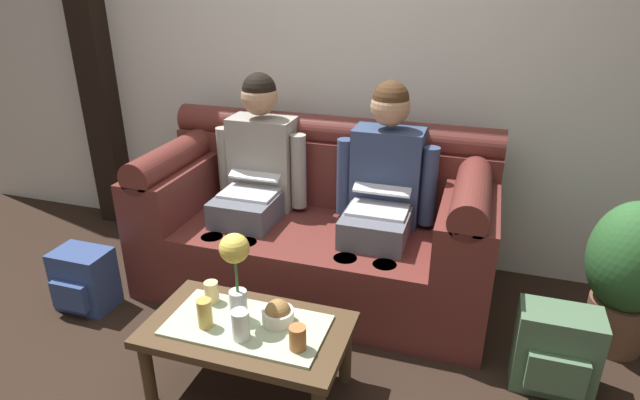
% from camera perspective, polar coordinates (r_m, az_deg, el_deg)
% --- Properties ---
extents(back_wall_patterned, '(6.00, 0.12, 2.90)m').
position_cam_1_polar(back_wall_patterned, '(3.26, 2.75, 18.54)').
color(back_wall_patterned, silver).
rests_on(back_wall_patterned, ground_plane).
extents(timber_pillar, '(0.20, 0.20, 2.90)m').
position_cam_1_polar(timber_pillar, '(3.98, -23.82, 17.61)').
color(timber_pillar, black).
rests_on(timber_pillar, ground_plane).
extents(couch, '(1.96, 0.88, 0.96)m').
position_cam_1_polar(couch, '(3.06, -0.28, -2.79)').
color(couch, maroon).
rests_on(couch, ground_plane).
extents(person_left, '(0.56, 0.67, 1.22)m').
position_cam_1_polar(person_left, '(3.07, -6.94, 2.89)').
color(person_left, '#595B66').
rests_on(person_left, ground_plane).
extents(person_right, '(0.56, 0.67, 1.22)m').
position_cam_1_polar(person_right, '(2.86, 6.82, 1.26)').
color(person_right, '#595B66').
rests_on(person_right, ground_plane).
extents(coffee_table, '(0.87, 0.49, 0.37)m').
position_cam_1_polar(coffee_table, '(2.34, -7.87, -14.33)').
color(coffee_table, '#47331E').
rests_on(coffee_table, ground_plane).
extents(flower_vase, '(0.12, 0.12, 0.41)m').
position_cam_1_polar(flower_vase, '(2.19, -9.13, -7.05)').
color(flower_vase, silver).
rests_on(flower_vase, coffee_table).
extents(snack_bowl, '(0.14, 0.14, 0.11)m').
position_cam_1_polar(snack_bowl, '(2.28, -4.59, -12.21)').
color(snack_bowl, silver).
rests_on(snack_bowl, coffee_table).
extents(cup_near_left, '(0.07, 0.07, 0.13)m').
position_cam_1_polar(cup_near_left, '(2.20, -8.59, -13.26)').
color(cup_near_left, white).
rests_on(cup_near_left, coffee_table).
extents(cup_near_right, '(0.06, 0.06, 0.10)m').
position_cam_1_polar(cup_near_right, '(2.44, -11.68, -9.74)').
color(cup_near_right, '#DBB77A').
rests_on(cup_near_right, coffee_table).
extents(cup_far_center, '(0.06, 0.06, 0.13)m').
position_cam_1_polar(cup_far_center, '(2.29, -12.39, -11.90)').
color(cup_far_center, gold).
rests_on(cup_far_center, coffee_table).
extents(cup_far_left, '(0.07, 0.07, 0.10)m').
position_cam_1_polar(cup_far_left, '(2.13, -2.44, -14.70)').
color(cup_far_left, '#B26633').
rests_on(cup_far_left, coffee_table).
extents(backpack_right, '(0.35, 0.25, 0.39)m').
position_cam_1_polar(backpack_right, '(2.63, 24.18, -14.71)').
color(backpack_right, '#4C6B4C').
rests_on(backpack_right, ground_plane).
extents(backpack_left, '(0.30, 0.25, 0.34)m').
position_cam_1_polar(backpack_left, '(3.21, -24.22, -7.92)').
color(backpack_left, '#33477A').
rests_on(backpack_left, ground_plane).
extents(potted_plant, '(0.40, 0.40, 0.78)m').
position_cam_1_polar(potted_plant, '(2.92, 30.51, -6.59)').
color(potted_plant, brown).
rests_on(potted_plant, ground_plane).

